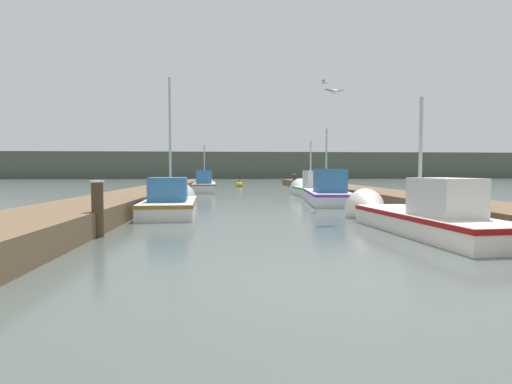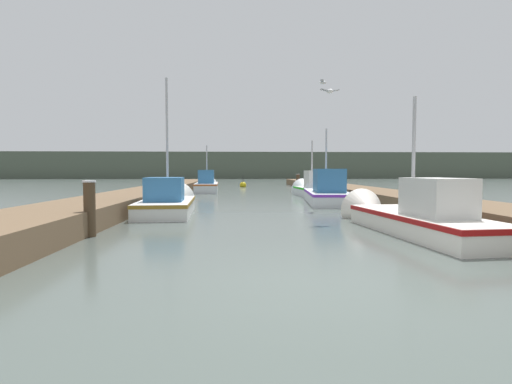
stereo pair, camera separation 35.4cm
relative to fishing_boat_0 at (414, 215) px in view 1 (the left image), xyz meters
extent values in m
plane|color=#47514C|center=(-2.97, -4.29, -0.36)|extent=(200.00, 200.00, 0.00)
cube|color=brown|center=(-8.20, 11.71, -0.09)|extent=(2.21, 40.00, 0.54)
cube|color=brown|center=(2.26, 11.71, -0.09)|extent=(2.21, 40.00, 0.54)
cube|color=#4C5647|center=(-2.97, 67.52, 1.95)|extent=(120.00, 16.00, 4.63)
cube|color=silver|center=(0.05, -0.57, -0.13)|extent=(1.77, 4.76, 0.47)
cube|color=#9B1010|center=(0.05, -0.57, 0.05)|extent=(1.80, 4.79, 0.10)
cone|color=silver|center=(-0.20, 2.20, -0.13)|extent=(1.36, 1.02, 1.28)
cube|color=silver|center=(0.11, -1.15, 0.50)|extent=(1.06, 1.50, 0.79)
cylinder|color=#B2B2B7|center=(0.02, -0.23, 1.40)|extent=(0.08, 0.08, 2.59)
cube|color=silver|center=(-6.21, 3.81, -0.13)|extent=(1.78, 4.04, 0.47)
cube|color=olive|center=(-6.21, 3.81, 0.05)|extent=(1.81, 4.07, 0.10)
cone|color=silver|center=(-6.34, 6.29, -0.13)|extent=(1.54, 1.10, 1.49)
cube|color=#2D6699|center=(-6.18, 3.31, 0.47)|extent=(1.17, 1.29, 0.73)
cylinder|color=#B2B2B7|center=(-6.22, 4.11, 2.07)|extent=(0.08, 0.08, 3.93)
cube|color=silver|center=(-0.07, 7.96, -0.10)|extent=(2.13, 5.20, 0.52)
cube|color=purple|center=(-0.07, 7.96, 0.10)|extent=(2.16, 5.24, 0.10)
cone|color=silver|center=(0.24, 10.96, -0.10)|extent=(1.63, 1.14, 1.53)
cube|color=#2D6699|center=(-0.14, 7.33, 0.64)|extent=(1.34, 2.17, 0.96)
cylinder|color=#B2B2B7|center=(-0.03, 8.33, 1.52)|extent=(0.08, 0.08, 2.72)
cube|color=silver|center=(0.20, 12.49, -0.12)|extent=(1.58, 3.99, 0.50)
cube|color=#1BBA17|center=(0.20, 12.49, 0.07)|extent=(1.61, 4.02, 0.10)
cone|color=silver|center=(0.10, 14.90, -0.12)|extent=(1.38, 0.96, 1.35)
cube|color=silver|center=(0.22, 11.99, 0.59)|extent=(1.03, 1.33, 0.92)
cylinder|color=#B2B2B7|center=(0.19, 12.78, 1.41)|extent=(0.08, 0.08, 2.56)
cube|color=silver|center=(-5.94, 17.47, -0.07)|extent=(1.63, 5.21, 0.59)
cube|color=#A65020|center=(-5.94, 17.47, 0.16)|extent=(1.66, 5.24, 0.10)
cone|color=silver|center=(-6.07, 20.60, -0.07)|extent=(1.39, 1.17, 1.35)
cube|color=#2D6699|center=(-5.92, 16.83, 0.65)|extent=(1.05, 2.19, 0.86)
cylinder|color=#B2B2B7|center=(-5.96, 17.86, 1.47)|extent=(0.08, 0.08, 2.50)
cylinder|color=#473523|center=(1.17, 24.20, 0.18)|extent=(0.30, 0.30, 1.08)
cylinder|color=silver|center=(1.17, 24.20, 0.74)|extent=(0.34, 0.34, 0.04)
cylinder|color=#473523|center=(1.36, 19.14, 0.21)|extent=(0.29, 0.29, 1.15)
cylinder|color=silver|center=(1.36, 19.14, 0.81)|extent=(0.33, 0.33, 0.04)
cylinder|color=#473523|center=(-7.09, -0.45, 0.22)|extent=(0.24, 0.24, 1.16)
cylinder|color=silver|center=(-7.09, -0.45, 0.82)|extent=(0.28, 0.28, 0.04)
sphere|color=gold|center=(-3.41, 25.08, -0.21)|extent=(0.57, 0.57, 0.57)
cylinder|color=black|center=(-3.41, 25.08, 0.32)|extent=(0.06, 0.06, 0.50)
ellipsoid|color=white|center=(-0.76, 5.84, 4.32)|extent=(0.31, 0.22, 0.12)
cube|color=gray|center=(-0.71, 5.97, 4.34)|extent=(0.20, 0.30, 0.07)
cube|color=gray|center=(-0.80, 5.71, 4.34)|extent=(0.20, 0.30, 0.07)
ellipsoid|color=white|center=(-1.33, 2.21, 3.28)|extent=(0.19, 0.30, 0.12)
cube|color=gray|center=(-1.20, 2.24, 3.30)|extent=(0.29, 0.17, 0.07)
cube|color=gray|center=(-1.47, 2.18, 3.30)|extent=(0.29, 0.17, 0.07)
camera|label=1|loc=(-4.32, -9.03, 1.04)|focal=28.00mm
camera|label=2|loc=(-3.97, -9.05, 1.04)|focal=28.00mm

